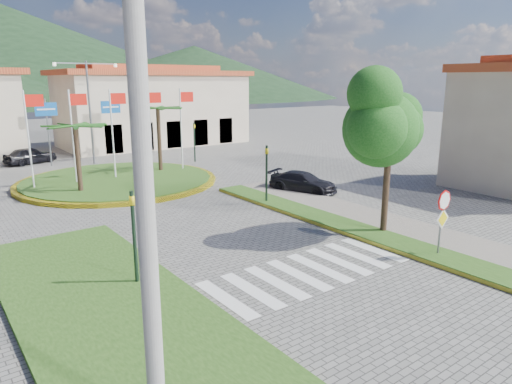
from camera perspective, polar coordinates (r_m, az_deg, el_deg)
ground at (r=14.03m, az=17.95°, el=-14.74°), size 160.00×160.00×0.00m
sidewalk_right at (r=19.69m, az=23.43°, el=-6.58°), size 4.00×28.00×0.15m
verge_right at (r=18.69m, az=21.57°, el=-7.42°), size 1.60×28.00×0.18m
median_left at (r=14.87m, az=-18.57°, el=-12.71°), size 5.00×14.00×0.18m
crosswalk at (r=16.35m, az=6.34°, el=-9.87°), size 8.00×3.00×0.01m
roundabout_island at (r=31.29m, az=-16.80°, el=1.44°), size 12.70×12.70×6.00m
stop_sign at (r=18.24m, az=22.31°, el=-2.37°), size 0.80×0.11×2.65m
deciduous_tree at (r=19.83m, az=16.54°, el=9.27°), size 3.60×3.60×6.80m
utility_pole at (r=7.68m, az=-13.66°, el=-2.05°), size 0.32×0.32×9.00m
traffic_light_left at (r=15.01m, az=-15.03°, el=-4.55°), size 0.15×0.18×3.20m
traffic_light_right at (r=24.42m, az=1.33°, el=2.92°), size 0.15×0.18×3.20m
traffic_light_far at (r=37.89m, az=-7.72°, el=6.69°), size 0.18×0.15×3.20m
direction_sign_west at (r=38.82m, az=-24.65°, el=8.10°), size 1.60×0.14×5.20m
direction_sign_east at (r=40.20m, az=-17.64°, el=8.85°), size 1.60×0.14×5.20m
street_lamp_centre at (r=38.59m, az=-20.08°, el=9.93°), size 4.80×0.16×8.00m
building_right at (r=49.30m, az=-12.71°, el=10.39°), size 19.08×9.54×8.05m
hill_far_mid at (r=168.95m, az=-29.35°, el=14.96°), size 180.00×180.00×30.00m
hill_far_east at (r=163.03m, az=-7.66°, el=14.53°), size 120.00×120.00×18.00m
car_dark_a at (r=41.01m, az=-26.37°, el=4.12°), size 4.24×2.67×1.35m
car_dark_b at (r=46.22m, az=-18.38°, el=5.62°), size 3.36×1.41×1.08m
car_side_right at (r=27.53m, az=5.92°, el=1.25°), size 3.10×4.50×1.21m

